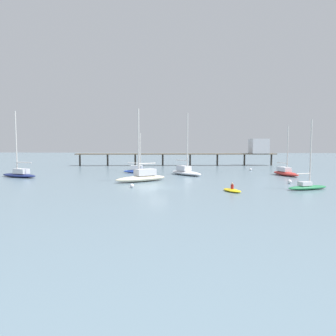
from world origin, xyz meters
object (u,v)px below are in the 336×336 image
object	(u,v)px
sailboat_navy	(19,173)
sailboat_cream	(142,176)
pier	(225,150)
sailboat_blue	(138,170)
sailboat_red	(285,172)
mooring_buoy_mid	(132,186)
sailboat_green	(307,185)
sailboat_white	(185,171)
mooring_buoy_far	(290,182)
dinghy_yellow	(232,190)
mooring_buoy_inner	(251,170)

from	to	relation	value
sailboat_navy	sailboat_cream	size ratio (longest dim) A/B	1.03
pier	sailboat_blue	distance (m)	33.20
sailboat_navy	sailboat_red	world-z (taller)	sailboat_navy
sailboat_cream	mooring_buoy_mid	bearing A→B (deg)	-91.16
sailboat_green	sailboat_white	size ratio (longest dim) A/B	0.76
sailboat_green	mooring_buoy_far	xyz separation A→B (m)	(-0.37, 6.24, -0.28)
pier	dinghy_yellow	bearing A→B (deg)	-94.63
mooring_buoy_far	sailboat_green	bearing A→B (deg)	-86.57
sailboat_red	sailboat_white	bearing A→B (deg)	-178.69
dinghy_yellow	mooring_buoy_mid	xyz separation A→B (m)	(-13.19, 2.45, 0.09)
sailboat_blue	sailboat_red	xyz separation A→B (m)	(29.11, -3.21, 0.03)
mooring_buoy_far	sailboat_blue	bearing A→B (deg)	148.21
pier	mooring_buoy_inner	size ratio (longest dim) A/B	95.21
sailboat_red	sailboat_white	world-z (taller)	sailboat_white
pier	mooring_buoy_far	xyz separation A→B (m)	(5.55, -41.98, -4.26)
mooring_buoy_far	sailboat_cream	bearing A→B (deg)	177.16
sailboat_navy	sailboat_blue	bearing A→B (deg)	27.62
pier	dinghy_yellow	world-z (taller)	pier
sailboat_navy	sailboat_white	size ratio (longest dim) A/B	1.00
sailboat_green	mooring_buoy_inner	world-z (taller)	sailboat_green
sailboat_navy	sailboat_cream	bearing A→B (deg)	-11.02
mooring_buoy_mid	mooring_buoy_far	distance (m)	23.76
pier	sailboat_white	xyz separation A→B (m)	(-10.47, -29.52, -3.83)
sailboat_cream	mooring_buoy_mid	world-z (taller)	sailboat_cream
sailboat_cream	sailboat_blue	bearing A→B (deg)	102.31
sailboat_red	mooring_buoy_far	size ratio (longest dim) A/B	14.99
pier	mooring_buoy_inner	distance (m)	19.44
dinghy_yellow	mooring_buoy_inner	distance (m)	33.36
dinghy_yellow	sailboat_green	bearing A→B (deg)	14.76
sailboat_cream	sailboat_red	bearing A→B (deg)	24.49
sailboat_red	mooring_buoy_mid	xyz separation A→B (m)	(-26.00, -19.33, -0.40)
sailboat_blue	sailboat_white	world-z (taller)	sailboat_white
sailboat_cream	pier	bearing A→B (deg)	67.21
pier	sailboat_navy	xyz separation A→B (m)	(-40.42, -36.33, -3.85)
sailboat_white	dinghy_yellow	size ratio (longest dim) A/B	3.45
pier	mooring_buoy_inner	world-z (taller)	pier
sailboat_blue	mooring_buoy_far	xyz separation A→B (m)	(25.99, -16.11, -0.34)
pier	sailboat_blue	bearing A→B (deg)	-128.31
sailboat_cream	mooring_buoy_far	xyz separation A→B (m)	(22.72, -1.13, -0.50)
dinghy_yellow	sailboat_blue	bearing A→B (deg)	123.13
dinghy_yellow	mooring_buoy_far	bearing A→B (deg)	42.55
sailboat_white	mooring_buoy_far	bearing A→B (deg)	-37.87
sailboat_cream	sailboat_white	xyz separation A→B (m)	(6.70, 11.33, -0.06)
pier	mooring_buoy_mid	bearing A→B (deg)	-109.68
sailboat_white	mooring_buoy_inner	distance (m)	18.22
dinghy_yellow	sailboat_red	bearing A→B (deg)	59.56
mooring_buoy_mid	sailboat_white	bearing A→B (deg)	70.07
sailboat_navy	mooring_buoy_inner	xyz separation A→B (m)	(44.47, 17.81, -0.43)
sailboat_cream	sailboat_green	bearing A→B (deg)	-17.68
sailboat_navy	dinghy_yellow	bearing A→B (deg)	-21.83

